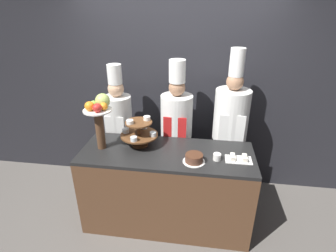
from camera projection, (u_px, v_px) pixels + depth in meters
name	position (u px, v px, depth m)	size (l,w,h in m)	color
ground_plane	(162.00, 242.00, 2.81)	(14.00, 14.00, 0.00)	#5B5651
wall_back	(177.00, 83.00, 3.34)	(10.00, 0.06, 2.80)	#232328
buffet_counter	(167.00, 188.00, 2.92)	(1.80, 0.68, 0.93)	brown
tiered_stand	(139.00, 132.00, 2.79)	(0.40, 0.40, 0.32)	brown
fruit_pedestal	(99.00, 113.00, 2.64)	(0.29, 0.29, 0.59)	brown
cake_round	(194.00, 158.00, 2.53)	(0.22, 0.22, 0.08)	white
cup_white	(217.00, 157.00, 2.57)	(0.08, 0.08, 0.07)	white
cake_square_tray	(239.00, 158.00, 2.57)	(0.26, 0.16, 0.05)	white
chef_left	(119.00, 126.00, 3.28)	(0.34, 0.34, 1.70)	#38332D
chef_center_left	(176.00, 127.00, 3.18)	(0.38, 0.38, 1.77)	black
chef_center_right	(230.00, 127.00, 3.08)	(0.40, 0.40, 1.91)	black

